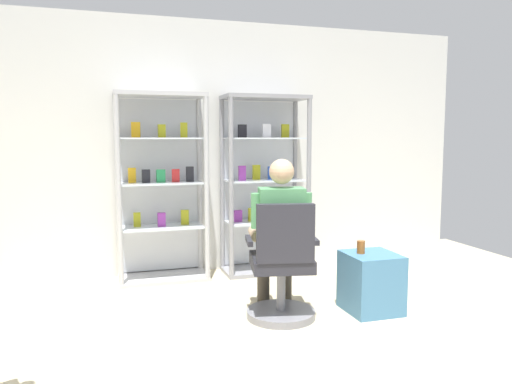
# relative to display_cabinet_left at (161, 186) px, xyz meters

# --- Properties ---
(back_wall) EXTENTS (6.00, 0.10, 2.70)m
(back_wall) POSITION_rel_display_cabinet_left_xyz_m (0.55, 0.24, 0.39)
(back_wall) COLOR silver
(back_wall) RESTS_ON ground
(display_cabinet_left) EXTENTS (0.90, 0.45, 1.90)m
(display_cabinet_left) POSITION_rel_display_cabinet_left_xyz_m (0.00, 0.00, 0.00)
(display_cabinet_left) COLOR #B7B7BC
(display_cabinet_left) RESTS_ON ground
(display_cabinet_right) EXTENTS (0.90, 0.45, 1.90)m
(display_cabinet_right) POSITION_rel_display_cabinet_left_xyz_m (1.10, -0.00, -0.00)
(display_cabinet_right) COLOR gray
(display_cabinet_right) RESTS_ON ground
(office_chair) EXTENTS (0.61, 0.57, 0.96)m
(office_chair) POSITION_rel_display_cabinet_left_xyz_m (0.78, -1.49, -0.57)
(office_chair) COLOR slate
(office_chair) RESTS_ON ground
(seated_shopkeeper) EXTENTS (0.54, 0.61, 1.29)m
(seated_shopkeeper) POSITION_rel_display_cabinet_left_xyz_m (0.81, -1.33, -0.25)
(seated_shopkeeper) COLOR #3F382D
(seated_shopkeeper) RESTS_ON ground
(storage_crate) EXTENTS (0.42, 0.44, 0.49)m
(storage_crate) POSITION_rel_display_cabinet_left_xyz_m (1.56, -1.52, -0.72)
(storage_crate) COLOR teal
(storage_crate) RESTS_ON ground
(tea_glass) EXTENTS (0.07, 0.07, 0.11)m
(tea_glass) POSITION_rel_display_cabinet_left_xyz_m (1.48, -1.49, -0.42)
(tea_glass) COLOR brown
(tea_glass) RESTS_ON storage_crate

